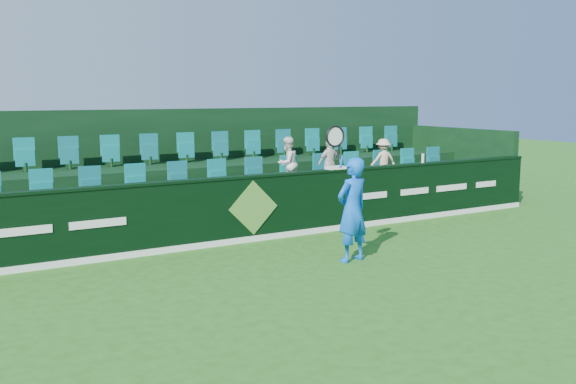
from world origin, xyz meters
TOP-DOWN VIEW (x-y plane):
  - ground at (0.00, 0.00)m, footprint 60.00×60.00m
  - sponsor_hoarding at (0.00, 4.00)m, footprint 16.00×0.25m
  - stand_tier_front at (0.00, 5.10)m, footprint 16.00×2.00m
  - stand_tier_back at (0.00, 7.00)m, footprint 16.00×1.80m
  - stand_rear at (0.00, 7.44)m, footprint 16.00×4.10m
  - seat_row_front at (0.00, 5.50)m, footprint 13.50×0.50m
  - seat_row_back at (0.00, 7.30)m, footprint 13.50×0.50m
  - tennis_player at (0.79, 1.64)m, footprint 1.06×0.56m
  - spectator_left at (1.54, 5.12)m, footprint 0.70×0.62m
  - spectator_middle at (2.71, 5.12)m, footprint 0.65×0.28m
  - spectator_right at (4.34, 5.12)m, footprint 0.75×0.53m
  - towel at (2.09, 4.00)m, footprint 0.41×0.26m
  - drinks_bottle at (4.63, 4.00)m, footprint 0.07×0.07m

SIDE VIEW (x-z plane):
  - ground at x=0.00m, z-range 0.00..0.00m
  - stand_tier_front at x=0.00m, z-range 0.00..0.80m
  - stand_tier_back at x=0.00m, z-range 0.00..1.30m
  - sponsor_hoarding at x=0.00m, z-range 0.00..1.35m
  - tennis_player at x=0.79m, z-range -0.29..2.18m
  - seat_row_front at x=0.00m, z-range 0.80..1.40m
  - stand_rear at x=0.00m, z-range -0.08..2.52m
  - spectator_right at x=4.34m, z-range 0.80..1.86m
  - spectator_middle at x=2.71m, z-range 0.80..1.90m
  - towel at x=2.09m, z-range 1.35..1.41m
  - spectator_left at x=1.54m, z-range 0.80..2.00m
  - drinks_bottle at x=4.63m, z-range 1.35..1.57m
  - seat_row_back at x=0.00m, z-range 1.30..1.90m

